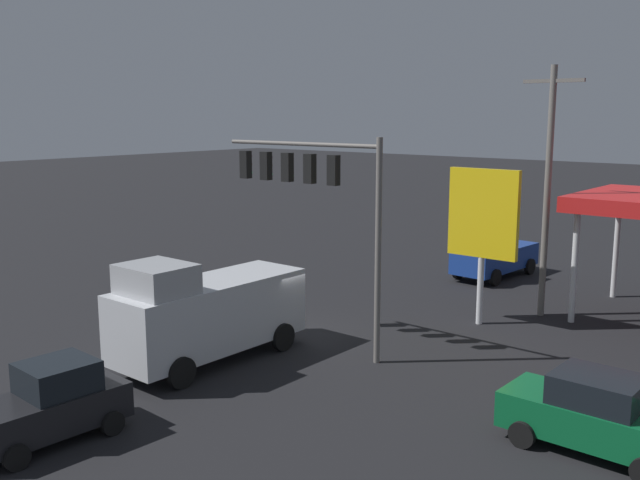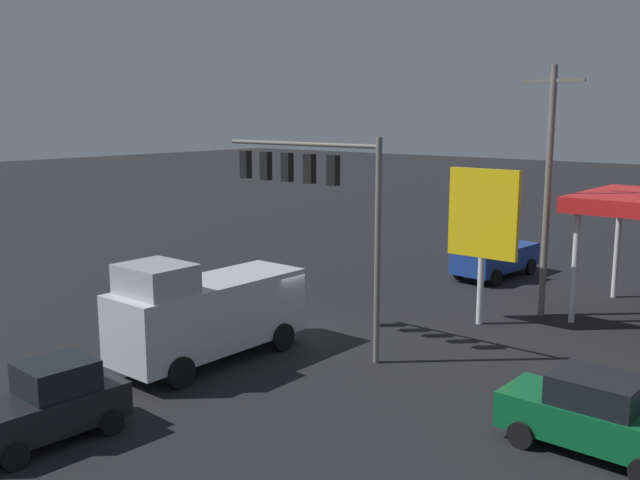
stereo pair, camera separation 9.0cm
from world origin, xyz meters
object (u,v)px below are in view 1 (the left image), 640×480
at_px(utility_pole, 548,186).
at_px(pickup_parked, 494,255).
at_px(sedan_waiting, 597,414).
at_px(delivery_truck, 206,312).
at_px(traffic_signal_assembly, 312,186).
at_px(hatchback_crossing, 50,404).
at_px(price_sign, 483,218).

bearing_deg(utility_pole, pickup_parked, -47.57).
bearing_deg(sedan_waiting, delivery_truck, 8.93).
xyz_separation_m(utility_pole, delivery_truck, (6.22, 12.25, -3.52)).
distance_m(traffic_signal_assembly, hatchback_crossing, 10.84).
relative_size(pickup_parked, delivery_truck, 0.78).
height_order(price_sign, sedan_waiting, price_sign).
height_order(utility_pole, hatchback_crossing, utility_pole).
height_order(delivery_truck, sedan_waiting, delivery_truck).
bearing_deg(hatchback_crossing, traffic_signal_assembly, -178.72).
bearing_deg(price_sign, utility_pole, -116.94).
bearing_deg(hatchback_crossing, pickup_parked, -178.15).
height_order(hatchback_crossing, pickup_parked, pickup_parked).
height_order(utility_pole, pickup_parked, utility_pole).
bearing_deg(delivery_truck, utility_pole, 153.18).
bearing_deg(delivery_truck, hatchback_crossing, 11.98).
xyz_separation_m(utility_pole, pickup_parked, (4.56, -4.99, -4.10)).
bearing_deg(delivery_truck, pickup_parked, 174.60).
distance_m(price_sign, hatchback_crossing, 16.56).
bearing_deg(traffic_signal_assembly, hatchback_crossing, 88.60).
distance_m(hatchback_crossing, pickup_parked, 23.51).
distance_m(utility_pole, delivery_truck, 14.18).
xyz_separation_m(hatchback_crossing, pickup_parked, (-0.34, -23.51, 0.16)).
distance_m(pickup_parked, delivery_truck, 17.33).
relative_size(traffic_signal_assembly, pickup_parked, 1.37).
bearing_deg(delivery_truck, sedan_waiting, 98.36).
xyz_separation_m(traffic_signal_assembly, hatchback_crossing, (0.24, 9.78, -4.66)).
xyz_separation_m(pickup_parked, delivery_truck, (1.66, 17.24, 0.58)).
relative_size(traffic_signal_assembly, delivery_truck, 1.07).
relative_size(utility_pole, price_sign, 1.64).
distance_m(price_sign, sedan_waiting, 11.06).
height_order(hatchback_crossing, sedan_waiting, hatchback_crossing).
xyz_separation_m(traffic_signal_assembly, delivery_truck, (1.56, 3.51, -3.91)).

